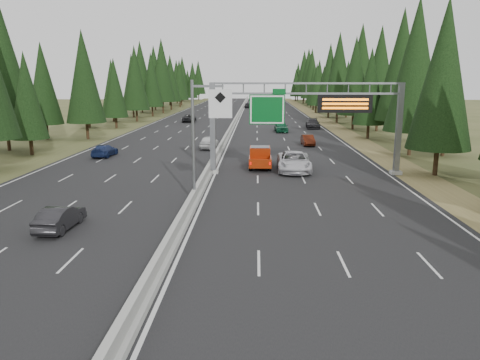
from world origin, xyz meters
The scene contains 19 objects.
road centered at (0.00, 80.00, 0.04)m, with size 32.00×260.00×0.08m, color black.
shoulder_right centered at (17.80, 80.00, 0.03)m, with size 3.60×260.00×0.06m, color olive.
shoulder_left centered at (-17.80, 80.00, 0.03)m, with size 3.60×260.00×0.06m, color #3E4821.
median_barrier centered at (0.00, 80.00, 0.41)m, with size 0.70×260.00×0.85m.
sign_gantry centered at (8.92, 34.88, 5.27)m, with size 16.75×0.98×7.80m.
hov_sign_pole centered at (0.58, 24.97, 4.72)m, with size 2.80×0.50×8.00m.
tree_row_right centered at (22.05, 77.07, 9.23)m, with size 11.10×243.28×18.70m.
tree_row_left centered at (-22.22, 68.18, 9.24)m, with size 12.38×244.36×18.48m.
silver_minivan centered at (7.49, 36.11, 0.95)m, with size 2.89×6.27×1.74m, color silver.
red_pickup centered at (4.47, 38.37, 1.09)m, with size 2.00×5.59×1.82m.
car_ahead_green centered at (8.04, 68.81, 0.90)m, with size 1.93×4.79×1.63m, color #135534.
car_ahead_dkred centered at (10.58, 53.35, 0.72)m, with size 1.36×3.90×1.29m, color #4B180A.
car_ahead_dkgrey centered at (13.71, 74.71, 0.87)m, with size 2.22×5.47×1.59m, color black.
car_ahead_white centered at (7.79, 126.28, 0.88)m, with size 2.65×5.74×1.60m, color silver.
car_ahead_far centered at (1.50, 134.59, 0.84)m, with size 1.79×4.44×1.51m, color black.
car_onc_near centered at (-6.54, 18.93, 0.73)m, with size 1.38×3.95×1.30m, color black.
car_onc_blue centered at (-12.07, 43.75, 0.72)m, with size 1.78×4.38×1.27m, color navy.
car_onc_white centered at (-1.50, 50.06, 0.84)m, with size 1.80×4.47×1.52m, color white.
car_onc_far centered at (-9.02, 86.56, 0.83)m, with size 2.50×5.42×1.51m, color black.
Camera 1 is at (4.09, -5.13, 8.03)m, focal length 35.00 mm.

